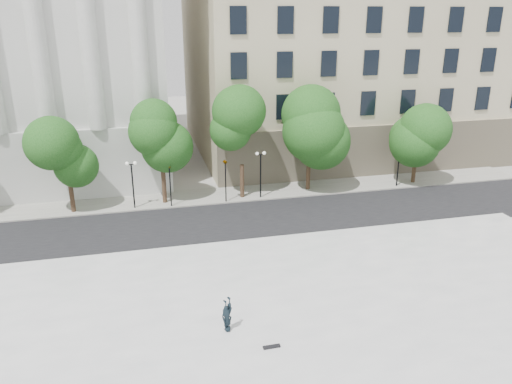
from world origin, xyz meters
TOP-DOWN VIEW (x-y plane):
  - plaza at (0.00, 3.00)m, footprint 44.00×22.00m
  - street at (0.00, 18.00)m, footprint 60.00×8.00m
  - far_sidewalk at (0.00, 24.00)m, footprint 60.00×4.00m
  - building_east at (20.00, 38.91)m, footprint 36.00×26.15m
  - traffic_light_west at (-2.45, 22.30)m, footprint 0.89×1.78m
  - traffic_light_east at (2.05, 22.30)m, footprint 0.55×1.63m
  - person_lying at (-1.18, 4.11)m, footprint 1.63×1.77m
  - skateboard at (0.55, 2.39)m, footprint 0.80×0.22m
  - street_trees at (0.63, 23.43)m, footprint 44.01×4.95m
  - lamp_posts at (0.06, 22.60)m, footprint 36.06×0.28m

SIDE VIEW (x-z plane):
  - street at x=0.00m, z-range 0.00..0.02m
  - far_sidewalk at x=0.00m, z-range 0.00..0.12m
  - plaza at x=0.00m, z-range 0.00..0.45m
  - skateboard at x=0.55m, z-range 0.45..0.53m
  - person_lying at x=-1.18m, z-range 0.45..0.93m
  - lamp_posts at x=0.06m, z-range 0.74..5.03m
  - traffic_light_east at x=2.05m, z-range 1.56..5.71m
  - traffic_light_west at x=-2.45m, z-range 1.60..5.81m
  - street_trees at x=0.63m, z-range 1.33..9.18m
  - building_east at x=20.00m, z-range -0.36..22.64m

